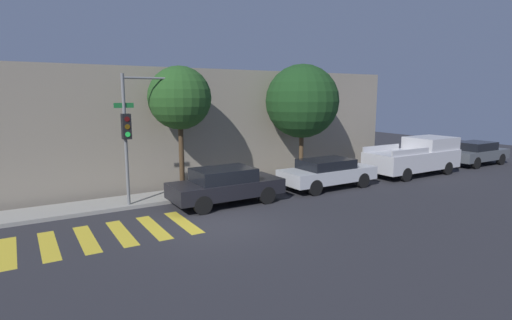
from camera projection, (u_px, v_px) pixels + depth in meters
ground_plane at (218, 224)px, 12.96m from camera, size 60.00×60.00×0.00m
sidewalk at (175, 196)px, 16.37m from camera, size 26.00×1.72×0.14m
building_row at (143, 126)px, 19.54m from camera, size 26.00×6.00×5.32m
crosswalk at (104, 236)px, 11.90m from camera, size 5.41×2.60×0.00m
traffic_light_pole at (137, 119)px, 14.45m from camera, size 2.25×0.56×4.91m
sedan_near_corner at (225, 185)px, 15.29m from camera, size 4.33×1.83×1.41m
sedan_middle at (327, 172)px, 17.92m from camera, size 4.46×1.81×1.33m
pickup_truck at (416, 156)px, 21.03m from camera, size 5.33×2.11×1.92m
sedan_far_end at (476, 153)px, 23.92m from camera, size 4.23×1.80×1.39m
tree_near_corner at (180, 98)px, 15.88m from camera, size 2.53×2.53×5.31m
tree_midblock at (302, 101)px, 19.06m from camera, size 3.51×3.51×5.61m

